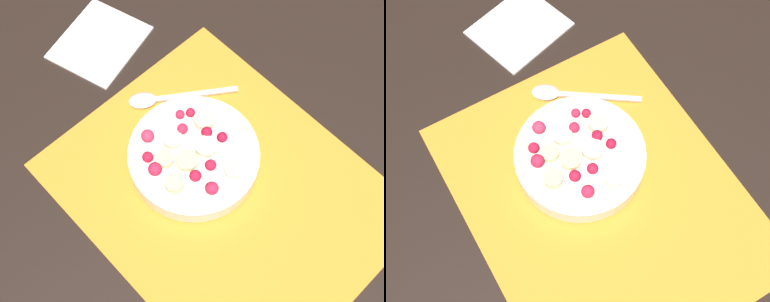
% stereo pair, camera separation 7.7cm
% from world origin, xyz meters
% --- Properties ---
extents(ground_plane, '(3.00, 3.00, 0.00)m').
position_xyz_m(ground_plane, '(0.00, 0.00, 0.00)').
color(ground_plane, black).
extents(placemat, '(0.47, 0.38, 0.01)m').
position_xyz_m(placemat, '(0.00, 0.00, 0.00)').
color(placemat, orange).
rests_on(placemat, ground_plane).
extents(fruit_bowl, '(0.19, 0.19, 0.05)m').
position_xyz_m(fruit_bowl, '(0.06, 0.00, 0.03)').
color(fruit_bowl, white).
rests_on(fruit_bowl, placemat).
extents(spoon, '(0.12, 0.16, 0.01)m').
position_xyz_m(spoon, '(0.18, -0.04, 0.01)').
color(spoon, silver).
rests_on(spoon, placemat).
extents(napkin, '(0.16, 0.18, 0.01)m').
position_xyz_m(napkin, '(0.34, -0.04, 0.00)').
color(napkin, white).
rests_on(napkin, ground_plane).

